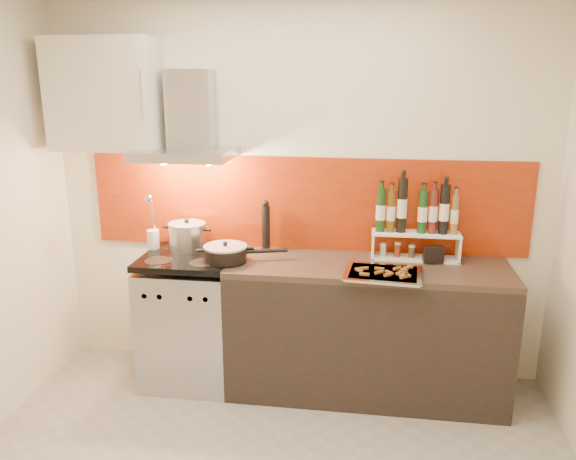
% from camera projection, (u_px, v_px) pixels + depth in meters
% --- Properties ---
extents(back_wall, '(3.40, 0.02, 2.60)m').
position_uv_depth(back_wall, '(297.00, 192.00, 3.84)').
color(back_wall, silver).
rests_on(back_wall, ground).
extents(backsplash, '(3.00, 0.02, 0.64)m').
position_uv_depth(backsplash, '(304.00, 204.00, 3.85)').
color(backsplash, maroon).
rests_on(backsplash, back_wall).
extents(range_stove, '(0.60, 0.60, 0.91)m').
position_uv_depth(range_stove, '(191.00, 319.00, 3.88)').
color(range_stove, '#B7B7BA').
rests_on(range_stove, ground).
extents(counter, '(1.80, 0.60, 0.90)m').
position_uv_depth(counter, '(366.00, 329.00, 3.71)').
color(counter, black).
rests_on(counter, ground).
extents(range_hood, '(0.62, 0.50, 0.61)m').
position_uv_depth(range_hood, '(189.00, 127.00, 3.67)').
color(range_hood, '#B7B7BA').
rests_on(range_hood, back_wall).
extents(upper_cabinet, '(0.70, 0.35, 0.72)m').
position_uv_depth(upper_cabinet, '(106.00, 94.00, 3.68)').
color(upper_cabinet, beige).
rests_on(upper_cabinet, back_wall).
extents(stock_pot, '(0.26, 0.26, 0.22)m').
position_uv_depth(stock_pot, '(187.00, 236.00, 3.86)').
color(stock_pot, '#B7B7BA').
rests_on(stock_pot, range_stove).
extents(saute_pan, '(0.53, 0.28, 0.13)m').
position_uv_depth(saute_pan, '(227.00, 253.00, 3.63)').
color(saute_pan, black).
rests_on(saute_pan, range_stove).
extents(utensil_jar, '(0.08, 0.13, 0.41)m').
position_uv_depth(utensil_jar, '(153.00, 233.00, 3.86)').
color(utensil_jar, silver).
rests_on(utensil_jar, range_stove).
extents(pepper_mill, '(0.06, 0.06, 0.36)m').
position_uv_depth(pepper_mill, '(266.00, 226.00, 3.84)').
color(pepper_mill, black).
rests_on(pepper_mill, counter).
extents(step_shelf, '(0.57, 0.16, 0.54)m').
position_uv_depth(step_shelf, '(415.00, 223.00, 3.63)').
color(step_shelf, white).
rests_on(step_shelf, counter).
extents(caddy_box, '(0.13, 0.07, 0.11)m').
position_uv_depth(caddy_box, '(433.00, 254.00, 3.60)').
color(caddy_box, black).
rests_on(caddy_box, counter).
extents(baking_tray, '(0.49, 0.39, 0.03)m').
position_uv_depth(baking_tray, '(384.00, 273.00, 3.38)').
color(baking_tray, silver).
rests_on(baking_tray, counter).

